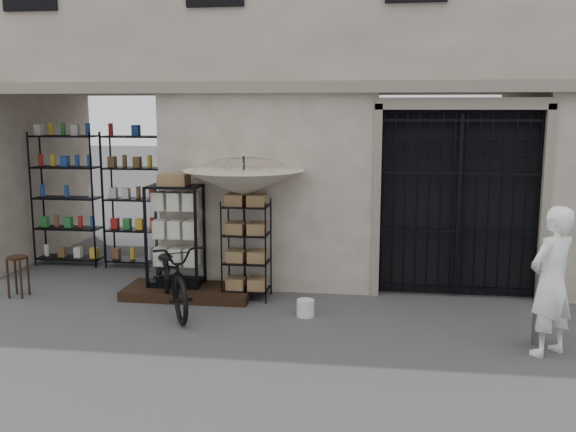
# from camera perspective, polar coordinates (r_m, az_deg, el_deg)

# --- Properties ---
(ground) EXTENTS (80.00, 80.00, 0.00)m
(ground) POSITION_cam_1_polar(r_m,az_deg,el_deg) (8.44, 4.13, -10.80)
(ground) COLOR #26262A
(ground) RESTS_ON ground
(main_building) EXTENTS (14.00, 4.00, 9.00)m
(main_building) POSITION_cam_1_polar(r_m,az_deg,el_deg) (12.01, 5.77, 17.03)
(main_building) COLOR #B6A99A
(main_building) RESTS_ON ground
(shop_recess) EXTENTS (3.00, 1.70, 3.00)m
(shop_recess) POSITION_cam_1_polar(r_m,az_deg,el_deg) (11.90, -16.96, 2.24)
(shop_recess) COLOR black
(shop_recess) RESTS_ON ground
(shop_shelving) EXTENTS (2.70, 0.50, 2.50)m
(shop_shelving) POSITION_cam_1_polar(r_m,az_deg,el_deg) (12.40, -16.15, 1.40)
(shop_shelving) COLOR black
(shop_shelving) RESTS_ON ground
(iron_gate) EXTENTS (2.50, 0.21, 3.00)m
(iron_gate) POSITION_cam_1_polar(r_m,az_deg,el_deg) (10.35, 14.82, 1.29)
(iron_gate) COLOR black
(iron_gate) RESTS_ON ground
(step_platform) EXTENTS (2.00, 0.90, 0.15)m
(step_platform) POSITION_cam_1_polar(r_m,az_deg,el_deg) (10.29, -8.80, -6.67)
(step_platform) COLOR black
(step_platform) RESTS_ON ground
(display_cabinet) EXTENTS (0.86, 0.61, 1.73)m
(display_cabinet) POSITION_cam_1_polar(r_m,az_deg,el_deg) (10.26, -9.96, -2.19)
(display_cabinet) COLOR black
(display_cabinet) RESTS_ON step_platform
(wire_rack) EXTENTS (0.68, 0.49, 1.55)m
(wire_rack) POSITION_cam_1_polar(r_m,az_deg,el_deg) (9.93, -3.70, -3.09)
(wire_rack) COLOR black
(wire_rack) RESTS_ON ground
(market_umbrella) EXTENTS (2.03, 2.05, 2.65)m
(market_umbrella) POSITION_cam_1_polar(r_m,az_deg,el_deg) (9.82, -3.96, 3.56)
(market_umbrella) COLOR black
(market_umbrella) RESTS_ON ground
(white_bucket) EXTENTS (0.30, 0.30, 0.24)m
(white_bucket) POSITION_cam_1_polar(r_m,az_deg,el_deg) (9.23, 1.56, -8.17)
(white_bucket) COLOR silver
(white_bucket) RESTS_ON ground
(bicycle) EXTENTS (1.13, 1.27, 2.01)m
(bicycle) POSITION_cam_1_polar(r_m,az_deg,el_deg) (9.66, -10.16, -8.27)
(bicycle) COLOR black
(bicycle) RESTS_ON ground
(wooden_stool) EXTENTS (0.38, 0.38, 0.65)m
(wooden_stool) POSITION_cam_1_polar(r_m,az_deg,el_deg) (10.95, -22.86, -4.90)
(wooden_stool) COLOR black
(wooden_stool) RESTS_ON ground
(steel_bollard) EXTENTS (0.21, 0.21, 0.90)m
(steel_bollard) POSITION_cam_1_polar(r_m,az_deg,el_deg) (8.65, 21.50, -7.81)
(steel_bollard) COLOR slate
(steel_bollard) RESTS_ON ground
(shopkeeper) EXTENTS (1.65, 1.83, 0.43)m
(shopkeeper) POSITION_cam_1_polar(r_m,az_deg,el_deg) (8.53, 21.97, -11.29)
(shopkeeper) COLOR white
(shopkeeper) RESTS_ON ground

